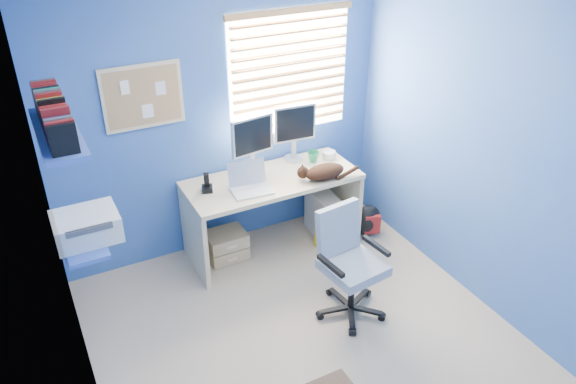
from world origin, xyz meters
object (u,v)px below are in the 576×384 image
cat (325,172)px  office_chair (349,276)px  laptop (251,180)px  tower_pc (323,214)px  desk (273,214)px

cat → office_chair: bearing=-89.7°
laptop → office_chair: bearing=-60.8°
tower_pc → laptop: bearing=-168.1°
cat → office_chair: office_chair is taller
desk → cat: cat is taller
cat → desk: bearing=169.6°
desk → tower_pc: size_ratio=3.43×
cat → tower_pc: (0.12, 0.19, -0.58)m
desk → office_chair: 1.06m
desk → cat: bearing=-27.9°
cat → laptop: bearing=-169.8°
desk → laptop: laptop is taller
laptop → office_chair: laptop is taller
desk → tower_pc: (0.52, -0.02, -0.14)m
desk → office_chair: size_ratio=1.73×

